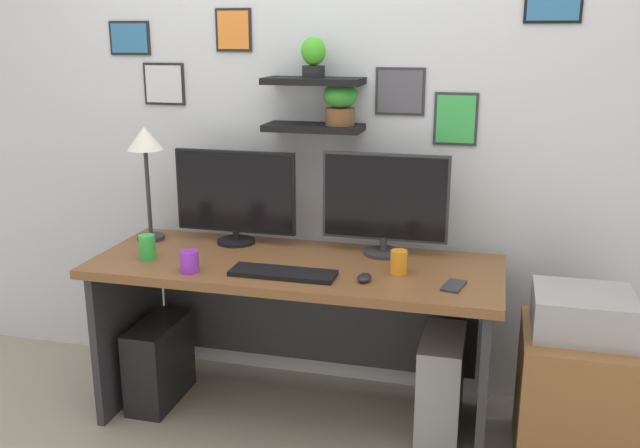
% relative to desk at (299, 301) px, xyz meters
% --- Properties ---
extents(ground_plane, '(8.00, 8.00, 0.00)m').
position_rel_desk_xyz_m(ground_plane, '(0.00, -0.06, -0.55)').
color(ground_plane, gray).
extents(back_wall_assembly, '(4.40, 0.24, 2.70)m').
position_rel_desk_xyz_m(back_wall_assembly, '(0.00, 0.38, 0.81)').
color(back_wall_assembly, silver).
rests_on(back_wall_assembly, ground).
extents(desk, '(1.78, 0.68, 0.75)m').
position_rel_desk_xyz_m(desk, '(0.00, 0.00, 0.00)').
color(desk, brown).
rests_on(desk, ground).
extents(monitor_left, '(0.58, 0.18, 0.44)m').
position_rel_desk_xyz_m(monitor_left, '(-0.35, 0.16, 0.43)').
color(monitor_left, black).
rests_on(monitor_left, desk).
extents(monitor_right, '(0.57, 0.18, 0.46)m').
position_rel_desk_xyz_m(monitor_right, '(0.35, 0.16, 0.45)').
color(monitor_right, '#2D2D33').
rests_on(monitor_right, desk).
extents(keyboard, '(0.44, 0.14, 0.02)m').
position_rel_desk_xyz_m(keyboard, '(0.00, -0.23, 0.21)').
color(keyboard, black).
rests_on(keyboard, desk).
extents(computer_mouse, '(0.06, 0.09, 0.03)m').
position_rel_desk_xyz_m(computer_mouse, '(0.34, -0.21, 0.22)').
color(computer_mouse, black).
rests_on(computer_mouse, desk).
extents(desk_lamp, '(0.17, 0.17, 0.55)m').
position_rel_desk_xyz_m(desk_lamp, '(-0.78, 0.11, 0.64)').
color(desk_lamp, '#2D2D33').
rests_on(desk_lamp, desk).
extents(cell_phone, '(0.10, 0.15, 0.01)m').
position_rel_desk_xyz_m(cell_phone, '(0.69, -0.19, 0.21)').
color(cell_phone, '#2D2D33').
rests_on(cell_phone, desk).
extents(coffee_mug, '(0.08, 0.08, 0.09)m').
position_rel_desk_xyz_m(coffee_mug, '(-0.39, -0.28, 0.25)').
color(coffee_mug, purple).
rests_on(coffee_mug, desk).
extents(pen_cup, '(0.07, 0.07, 0.10)m').
position_rel_desk_xyz_m(pen_cup, '(0.46, -0.09, 0.25)').
color(pen_cup, orange).
rests_on(pen_cup, desk).
extents(water_cup, '(0.07, 0.07, 0.11)m').
position_rel_desk_xyz_m(water_cup, '(-0.64, -0.18, 0.26)').
color(water_cup, green).
rests_on(water_cup, desk).
extents(drawer_cabinet, '(0.44, 0.50, 0.57)m').
position_rel_desk_xyz_m(drawer_cabinet, '(1.19, -0.10, -0.26)').
color(drawer_cabinet, brown).
rests_on(drawer_cabinet, ground).
extents(printer, '(0.38, 0.34, 0.17)m').
position_rel_desk_xyz_m(printer, '(1.19, -0.10, 0.11)').
color(printer, '#9E9EA3').
rests_on(printer, drawer_cabinet).
extents(computer_tower_left, '(0.18, 0.40, 0.40)m').
position_rel_desk_xyz_m(computer_tower_left, '(-0.67, -0.08, -0.34)').
color(computer_tower_left, black).
rests_on(computer_tower_left, ground).
extents(computer_tower_right, '(0.18, 0.40, 0.46)m').
position_rel_desk_xyz_m(computer_tower_right, '(0.65, -0.04, -0.31)').
color(computer_tower_right, '#99999E').
rests_on(computer_tower_right, ground).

